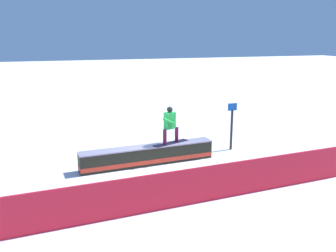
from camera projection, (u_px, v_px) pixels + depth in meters
ground_plane at (148, 164)px, 13.62m from camera, size 120.00×120.00×0.00m
grind_box at (148, 156)px, 13.54m from camera, size 5.10×0.95×0.70m
snowboarder at (170, 124)px, 13.58m from camera, size 1.54×0.81×1.42m
safety_fence at (183, 188)px, 10.16m from camera, size 12.28×0.89×1.07m
trail_marker at (232, 125)px, 15.11m from camera, size 0.40×0.10×1.97m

